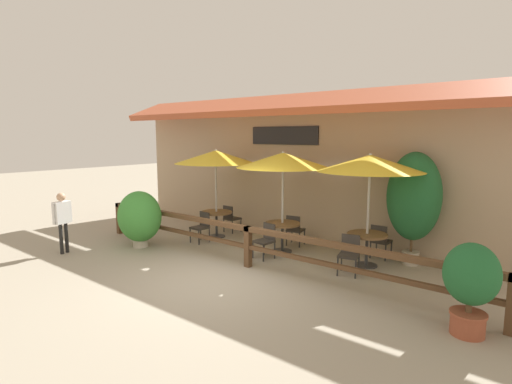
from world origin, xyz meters
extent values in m
plane|color=#9E937F|center=(0.00, 0.00, 0.00)|extent=(60.00, 60.00, 0.00)
cube|color=tan|center=(0.00, 4.20, 1.80)|extent=(14.00, 0.40, 3.60)
cube|color=#B25133|center=(0.00, 3.65, 3.88)|extent=(14.28, 1.48, 0.70)
cube|color=black|center=(-1.02, 3.97, 3.00)|extent=(2.30, 0.04, 0.52)
cube|color=brown|center=(0.00, 1.05, 0.89)|extent=(10.40, 0.14, 0.11)
cube|color=brown|center=(0.00, 1.05, 0.47)|extent=(10.40, 0.10, 0.09)
cube|color=brown|center=(-5.13, 1.05, 0.47)|extent=(0.14, 0.14, 0.95)
cube|color=brown|center=(0.00, 1.05, 0.47)|extent=(0.14, 0.14, 0.95)
cube|color=brown|center=(5.13, 1.05, 0.47)|extent=(0.14, 0.14, 0.95)
cylinder|color=#B7B2A8|center=(-2.48, 2.60, 1.13)|extent=(0.06, 0.06, 2.25)
cone|color=yellow|center=(-2.48, 2.60, 2.39)|extent=(2.39, 2.39, 0.38)
sphere|color=#B2ADA3|center=(-2.48, 2.60, 2.58)|extent=(0.07, 0.07, 0.07)
cylinder|color=brown|center=(-2.48, 2.60, 0.74)|extent=(0.92, 0.92, 0.05)
cylinder|color=#333333|center=(-2.48, 2.60, 0.36)|extent=(0.07, 0.07, 0.72)
cylinder|color=#333333|center=(-2.48, 2.60, 0.01)|extent=(0.51, 0.51, 0.03)
cube|color=#332D28|center=(-2.41, 1.84, 0.42)|extent=(0.45, 0.45, 0.05)
cube|color=#332D28|center=(-2.40, 2.03, 0.65)|extent=(0.40, 0.07, 0.40)
cylinder|color=#2D2D2D|center=(-2.62, 1.67, 0.20)|extent=(0.04, 0.04, 0.40)
cylinder|color=#2D2D2D|center=(-2.24, 1.64, 0.20)|extent=(0.04, 0.04, 0.40)
cylinder|color=#2D2D2D|center=(-2.59, 2.05, 0.20)|extent=(0.04, 0.04, 0.40)
cylinder|color=#2D2D2D|center=(-2.21, 2.02, 0.20)|extent=(0.04, 0.04, 0.40)
cube|color=#332D28|center=(-2.52, 3.35, 0.42)|extent=(0.44, 0.44, 0.05)
cube|color=#332D28|center=(-2.53, 3.16, 0.65)|extent=(0.40, 0.06, 0.40)
cylinder|color=#2D2D2D|center=(-2.32, 3.53, 0.20)|extent=(0.04, 0.04, 0.40)
cylinder|color=#2D2D2D|center=(-2.70, 3.55, 0.20)|extent=(0.04, 0.04, 0.40)
cylinder|color=#2D2D2D|center=(-2.34, 3.15, 0.20)|extent=(0.04, 0.04, 0.40)
cylinder|color=#2D2D2D|center=(-2.72, 3.17, 0.20)|extent=(0.04, 0.04, 0.40)
cylinder|color=#B7B2A8|center=(-0.07, 2.54, 1.13)|extent=(0.06, 0.06, 2.25)
cone|color=yellow|center=(-0.07, 2.54, 2.39)|extent=(2.39, 2.39, 0.38)
sphere|color=#B2ADA3|center=(-0.07, 2.54, 2.58)|extent=(0.07, 0.07, 0.07)
cylinder|color=brown|center=(-0.07, 2.54, 0.74)|extent=(0.92, 0.92, 0.05)
cylinder|color=#333333|center=(-0.07, 2.54, 0.36)|extent=(0.07, 0.07, 0.72)
cylinder|color=#333333|center=(-0.07, 2.54, 0.01)|extent=(0.51, 0.51, 0.03)
cube|color=#332D28|center=(-0.10, 1.78, 0.42)|extent=(0.48, 0.48, 0.05)
cube|color=#332D28|center=(-0.07, 1.97, 0.65)|extent=(0.40, 0.10, 0.40)
cylinder|color=#2D2D2D|center=(-0.32, 1.63, 0.20)|extent=(0.04, 0.04, 0.40)
cylinder|color=#2D2D2D|center=(0.05, 1.57, 0.20)|extent=(0.04, 0.04, 0.40)
cylinder|color=#2D2D2D|center=(-0.26, 2.00, 0.20)|extent=(0.04, 0.04, 0.40)
cylinder|color=#2D2D2D|center=(0.12, 1.94, 0.20)|extent=(0.04, 0.04, 0.40)
cube|color=#332D28|center=(-0.14, 3.29, 0.42)|extent=(0.49, 0.49, 0.05)
cube|color=#332D28|center=(-0.11, 3.11, 0.65)|extent=(0.40, 0.11, 0.40)
cylinder|color=#2D2D2D|center=(0.01, 3.52, 0.20)|extent=(0.04, 0.04, 0.40)
cylinder|color=#2D2D2D|center=(-0.36, 3.45, 0.20)|extent=(0.04, 0.04, 0.40)
cylinder|color=#2D2D2D|center=(0.08, 3.14, 0.20)|extent=(0.04, 0.04, 0.40)
cylinder|color=#2D2D2D|center=(-0.29, 3.07, 0.20)|extent=(0.04, 0.04, 0.40)
cylinder|color=#B7B2A8|center=(2.12, 2.79, 1.13)|extent=(0.06, 0.06, 2.25)
cone|color=yellow|center=(2.12, 2.79, 2.39)|extent=(2.39, 2.39, 0.38)
sphere|color=#B2ADA3|center=(2.12, 2.79, 2.58)|extent=(0.07, 0.07, 0.07)
cylinder|color=brown|center=(2.12, 2.79, 0.74)|extent=(0.92, 0.92, 0.05)
cylinder|color=#333333|center=(2.12, 2.79, 0.36)|extent=(0.07, 0.07, 0.72)
cylinder|color=#333333|center=(2.12, 2.79, 0.01)|extent=(0.51, 0.51, 0.03)
cube|color=#332D28|center=(2.04, 2.00, 0.42)|extent=(0.51, 0.51, 0.05)
cube|color=#332D28|center=(2.00, 2.18, 0.65)|extent=(0.40, 0.13, 0.40)
cylinder|color=#2D2D2D|center=(1.90, 1.77, 0.20)|extent=(0.04, 0.04, 0.40)
cylinder|color=#2D2D2D|center=(2.27, 1.86, 0.20)|extent=(0.04, 0.04, 0.40)
cylinder|color=#2D2D2D|center=(1.81, 2.13, 0.20)|extent=(0.04, 0.04, 0.40)
cylinder|color=#2D2D2D|center=(2.18, 2.23, 0.20)|extent=(0.04, 0.04, 0.40)
cube|color=#332D28|center=(2.16, 3.59, 0.42)|extent=(0.42, 0.42, 0.05)
cube|color=#332D28|center=(2.15, 3.40, 0.65)|extent=(0.40, 0.04, 0.40)
cylinder|color=#2D2D2D|center=(2.35, 3.78, 0.20)|extent=(0.04, 0.04, 0.40)
cylinder|color=#2D2D2D|center=(1.97, 3.78, 0.20)|extent=(0.04, 0.04, 0.40)
cylinder|color=#2D2D2D|center=(2.34, 3.40, 0.20)|extent=(0.04, 0.04, 0.40)
cylinder|color=#2D2D2D|center=(1.96, 3.40, 0.20)|extent=(0.04, 0.04, 0.40)
cylinder|color=#B7AD99|center=(-3.36, 0.54, 0.13)|extent=(0.41, 0.41, 0.25)
cylinder|color=#B7AD99|center=(-3.36, 0.54, 0.23)|extent=(0.45, 0.45, 0.04)
ellipsoid|color=#3D8E38|center=(-3.36, 0.54, 0.84)|extent=(1.23, 1.11, 1.37)
cylinder|color=#9E4C33|center=(4.63, 0.65, 0.18)|extent=(0.49, 0.49, 0.36)
cylinder|color=#9E4C33|center=(4.63, 0.65, 0.34)|extent=(0.53, 0.53, 0.04)
cylinder|color=brown|center=(4.63, 0.65, 0.50)|extent=(0.09, 0.09, 0.28)
ellipsoid|color=#1E5B2D|center=(4.63, 0.65, 0.96)|extent=(0.80, 0.72, 0.95)
cylinder|color=#B7AD99|center=(2.88, 3.55, 0.16)|extent=(0.37, 0.37, 0.31)
cylinder|color=#B7AD99|center=(2.88, 3.55, 0.29)|extent=(0.40, 0.40, 0.04)
cylinder|color=brown|center=(2.88, 3.55, 0.62)|extent=(0.07, 0.07, 0.62)
ellipsoid|color=#1E5B2D|center=(2.88, 3.55, 1.61)|extent=(1.21, 1.09, 2.05)
cylinder|color=black|center=(-4.40, -0.97, 0.39)|extent=(0.09, 0.09, 0.79)
cylinder|color=black|center=(-4.37, -1.12, 0.39)|extent=(0.09, 0.09, 0.79)
cube|color=silver|center=(-4.39, -1.04, 1.07)|extent=(0.27, 0.46, 0.56)
cylinder|color=silver|center=(-4.43, -0.80, 1.07)|extent=(0.07, 0.07, 0.53)
cylinder|color=silver|center=(-4.34, -1.28, 1.07)|extent=(0.07, 0.07, 0.53)
sphere|color=tan|center=(-4.39, -1.04, 1.46)|extent=(0.21, 0.21, 0.21)
camera|label=1|loc=(5.63, -5.81, 3.00)|focal=28.00mm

